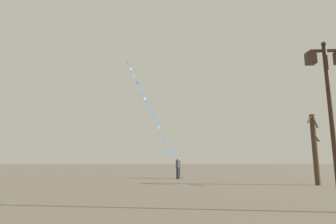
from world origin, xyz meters
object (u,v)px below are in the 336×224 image
(kite_flyer, at_px, (178,168))
(bare_tree, at_px, (315,147))
(twin_lantern_lamp_post, at_px, (329,92))
(kite_train, at_px, (147,103))

(kite_flyer, distance_m, bare_tree, 10.15)
(twin_lantern_lamp_post, bearing_deg, kite_flyer, 109.72)
(kite_flyer, bearing_deg, kite_train, -0.40)
(kite_flyer, bearing_deg, twin_lantern_lamp_post, 171.95)
(kite_flyer, height_order, bare_tree, bare_tree)
(bare_tree, bearing_deg, kite_flyer, 149.04)
(twin_lantern_lamp_post, bearing_deg, kite_train, 112.31)
(kite_train, relative_size, bare_tree, 3.34)
(twin_lantern_lamp_post, height_order, kite_train, kite_train)
(kite_train, relative_size, kite_flyer, 8.59)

